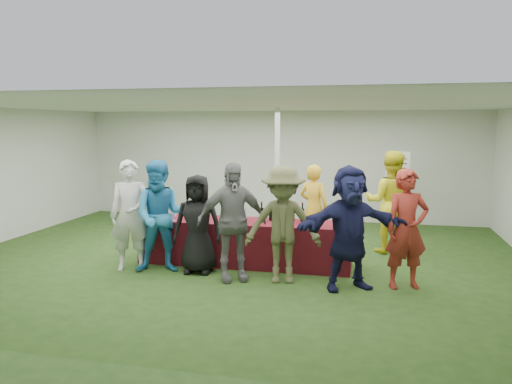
% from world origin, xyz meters
% --- Properties ---
extents(ground, '(60.00, 60.00, 0.00)m').
position_xyz_m(ground, '(0.00, 0.00, 0.00)').
color(ground, '#284719').
rests_on(ground, ground).
extents(tent, '(10.00, 10.00, 10.00)m').
position_xyz_m(tent, '(0.50, 1.20, 1.35)').
color(tent, white).
rests_on(tent, ground).
extents(serving_table, '(3.60, 0.80, 0.75)m').
position_xyz_m(serving_table, '(0.20, -0.21, 0.38)').
color(serving_table, maroon).
rests_on(serving_table, ground).
extents(wine_bottles, '(0.76, 0.14, 0.32)m').
position_xyz_m(wine_bottles, '(0.82, -0.08, 0.87)').
color(wine_bottles, black).
rests_on(wine_bottles, serving_table).
extents(wine_glasses, '(2.75, 0.13, 0.16)m').
position_xyz_m(wine_glasses, '(-0.16, -0.47, 0.86)').
color(wine_glasses, silver).
rests_on(wine_glasses, serving_table).
extents(water_bottle, '(0.07, 0.07, 0.23)m').
position_xyz_m(water_bottle, '(0.19, -0.13, 0.85)').
color(water_bottle, silver).
rests_on(water_bottle, serving_table).
extents(bar_towel, '(0.25, 0.18, 0.03)m').
position_xyz_m(bar_towel, '(1.82, -0.16, 0.77)').
color(bar_towel, white).
rests_on(bar_towel, serving_table).
extents(dump_bucket, '(0.21, 0.21, 0.18)m').
position_xyz_m(dump_bucket, '(1.83, -0.43, 0.84)').
color(dump_bucket, slate).
rests_on(dump_bucket, serving_table).
extents(wine_list_sign, '(0.50, 0.03, 1.80)m').
position_xyz_m(wine_list_sign, '(2.82, 2.72, 1.32)').
color(wine_list_sign, slate).
rests_on(wine_list_sign, ground).
extents(staff_pourer, '(0.71, 0.60, 1.64)m').
position_xyz_m(staff_pourer, '(1.26, 0.90, 0.82)').
color(staff_pourer, yellow).
rests_on(staff_pourer, ground).
extents(staff_back, '(0.96, 0.76, 1.90)m').
position_xyz_m(staff_back, '(2.63, 1.15, 0.95)').
color(staff_back, yellow).
rests_on(staff_back, ground).
extents(customer_0, '(0.77, 0.63, 1.81)m').
position_xyz_m(customer_0, '(-1.53, -0.94, 0.90)').
color(customer_0, silver).
rests_on(customer_0, ground).
extents(customer_1, '(1.04, 0.91, 1.81)m').
position_xyz_m(customer_1, '(-0.99, -0.94, 0.91)').
color(customer_1, '#2780BB').
rests_on(customer_1, ground).
extents(customer_2, '(0.82, 0.58, 1.59)m').
position_xyz_m(customer_2, '(-0.41, -0.85, 0.79)').
color(customer_2, black).
rests_on(customer_2, ground).
extents(customer_3, '(1.15, 0.90, 1.82)m').
position_xyz_m(customer_3, '(0.24, -1.11, 0.91)').
color(customer_3, slate).
rests_on(customer_3, ground).
extents(customer_4, '(1.24, 0.84, 1.77)m').
position_xyz_m(customer_4, '(1.01, -1.04, 0.88)').
color(customer_4, brown).
rests_on(customer_4, ground).
extents(customer_5, '(1.73, 1.22, 1.80)m').
position_xyz_m(customer_5, '(1.99, -1.13, 0.90)').
color(customer_5, '#16183D').
rests_on(customer_5, ground).
extents(customer_6, '(0.74, 0.61, 1.74)m').
position_xyz_m(customer_6, '(2.80, -0.90, 0.87)').
color(customer_6, maroon).
rests_on(customer_6, ground).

